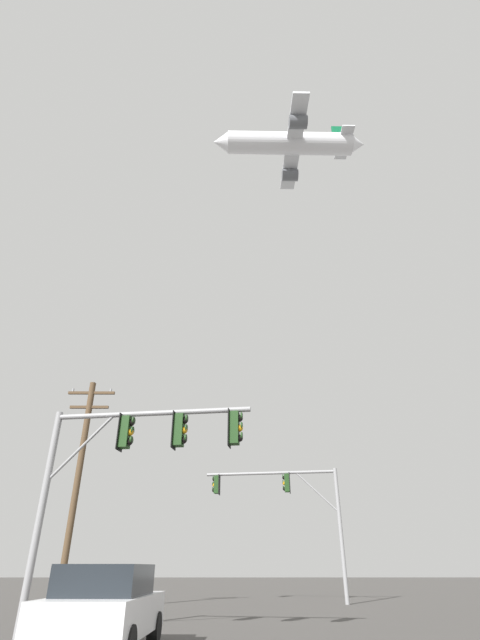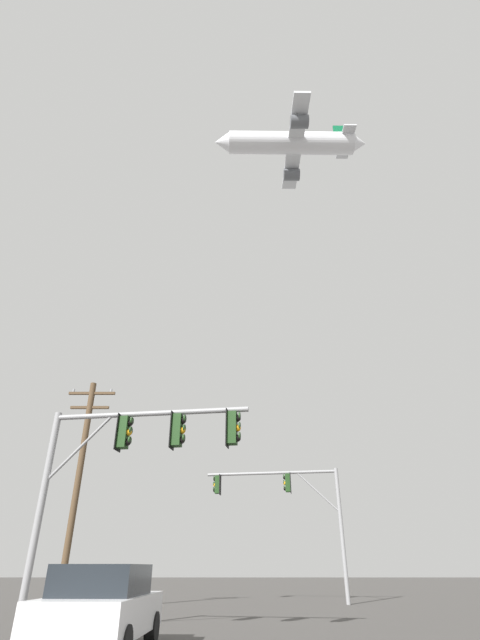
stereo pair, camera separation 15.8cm
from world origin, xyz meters
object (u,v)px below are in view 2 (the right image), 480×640
(signal_pole_far, at_px, (290,499))
(parked_car, at_px, (101,606))
(utility_pole, at_px, (78,478))
(airplane, at_px, (290,144))
(signal_pole_near, at_px, (128,453))

(signal_pole_far, relative_size, parked_car, 1.66)
(signal_pole_far, relative_size, utility_pole, 0.74)
(signal_pole_far, xyz_separation_m, parked_car, (-5.51, -14.12, -3.84))
(airplane, height_order, parked_car, airplane)
(signal_pole_near, distance_m, parked_car, 4.07)
(signal_pole_far, height_order, utility_pole, utility_pole)
(signal_pole_near, xyz_separation_m, airplane, (10.20, 30.93, 48.62))
(signal_pole_far, height_order, parked_car, signal_pole_far)
(utility_pole, xyz_separation_m, airplane, (14.14, 23.14, 48.03))
(signal_pole_far, bearing_deg, parked_car, -111.31)
(airplane, bearing_deg, utility_pole, -121.42)
(signal_pole_near, bearing_deg, airplane, 71.75)
(airplane, bearing_deg, signal_pole_far, -103.26)
(parked_car, bearing_deg, signal_pole_near, 97.98)
(airplane, bearing_deg, parked_car, -106.81)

